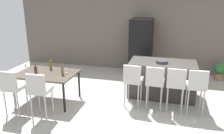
{
  "coord_description": "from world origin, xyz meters",
  "views": [
    {
      "loc": [
        0.55,
        -5.1,
        2.53
      ],
      "look_at": [
        -0.83,
        0.1,
        0.85
      ],
      "focal_mm": 36.5,
      "sensor_mm": 36.0,
      "label": 1
    }
  ],
  "objects_px": {
    "kitchen_island": "(162,79)",
    "refrigerator": "(141,47)",
    "dining_chair_far": "(39,89)",
    "wine_bottle_end": "(36,72)",
    "wine_bottle_corner": "(62,70)",
    "bar_chair_middle": "(155,81)",
    "wine_glass_left": "(40,69)",
    "potted_plant": "(220,70)",
    "bar_chair_right": "(176,83)",
    "bar_chair_left": "(133,79)",
    "dining_table": "(47,75)",
    "fruit_bowl": "(162,62)",
    "dining_chair_near": "(12,86)",
    "wine_glass_right": "(26,65)",
    "wine_bottle_near": "(51,65)",
    "bar_chair_far": "(197,85)",
    "wine_glass_middle": "(66,68)"
  },
  "relations": [
    {
      "from": "kitchen_island",
      "to": "refrigerator",
      "type": "distance_m",
      "value": 1.9
    },
    {
      "from": "dining_chair_far",
      "to": "wine_bottle_end",
      "type": "height_order",
      "value": "dining_chair_far"
    },
    {
      "from": "dining_chair_far",
      "to": "wine_bottle_corner",
      "type": "xyz_separation_m",
      "value": [
        0.12,
        0.83,
        0.16
      ]
    },
    {
      "from": "bar_chair_middle",
      "to": "wine_bottle_corner",
      "type": "xyz_separation_m",
      "value": [
        -2.16,
        -0.25,
        0.16
      ]
    },
    {
      "from": "wine_glass_left",
      "to": "potted_plant",
      "type": "bearing_deg",
      "value": 32.26
    },
    {
      "from": "refrigerator",
      "to": "potted_plant",
      "type": "bearing_deg",
      "value": -0.23
    },
    {
      "from": "bar_chair_middle",
      "to": "bar_chair_right",
      "type": "distance_m",
      "value": 0.46
    },
    {
      "from": "bar_chair_left",
      "to": "refrigerator",
      "type": "height_order",
      "value": "refrigerator"
    },
    {
      "from": "dining_table",
      "to": "fruit_bowl",
      "type": "relative_size",
      "value": 4.87
    },
    {
      "from": "bar_chair_right",
      "to": "wine_bottle_end",
      "type": "relative_size",
      "value": 3.58
    },
    {
      "from": "bar_chair_left",
      "to": "dining_chair_near",
      "type": "bearing_deg",
      "value": -155.78
    },
    {
      "from": "wine_bottle_end",
      "to": "wine_glass_right",
      "type": "relative_size",
      "value": 1.69
    },
    {
      "from": "wine_bottle_near",
      "to": "wine_bottle_corner",
      "type": "bearing_deg",
      "value": -32.33
    },
    {
      "from": "dining_table",
      "to": "fruit_bowl",
      "type": "height_order",
      "value": "fruit_bowl"
    },
    {
      "from": "bar_chair_middle",
      "to": "bar_chair_right",
      "type": "relative_size",
      "value": 1.0
    },
    {
      "from": "bar_chair_left",
      "to": "wine_glass_left",
      "type": "relative_size",
      "value": 6.03
    },
    {
      "from": "bar_chair_right",
      "to": "bar_chair_far",
      "type": "height_order",
      "value": "same"
    },
    {
      "from": "wine_bottle_corner",
      "to": "wine_glass_right",
      "type": "bearing_deg",
      "value": 174.71
    },
    {
      "from": "wine_glass_left",
      "to": "fruit_bowl",
      "type": "distance_m",
      "value": 2.98
    },
    {
      "from": "wine_bottle_end",
      "to": "wine_glass_left",
      "type": "xyz_separation_m",
      "value": [
        0.01,
        0.16,
        0.0
      ]
    },
    {
      "from": "kitchen_island",
      "to": "bar_chair_far",
      "type": "xyz_separation_m",
      "value": [
        0.77,
        -0.84,
        0.24
      ]
    },
    {
      "from": "kitchen_island",
      "to": "bar_chair_left",
      "type": "height_order",
      "value": "bar_chair_left"
    },
    {
      "from": "bar_chair_far",
      "to": "wine_glass_right",
      "type": "bearing_deg",
      "value": -177.84
    },
    {
      "from": "kitchen_island",
      "to": "bar_chair_left",
      "type": "relative_size",
      "value": 1.6
    },
    {
      "from": "dining_table",
      "to": "wine_glass_left",
      "type": "height_order",
      "value": "wine_glass_left"
    },
    {
      "from": "bar_chair_left",
      "to": "dining_chair_far",
      "type": "bearing_deg",
      "value": -148.46
    },
    {
      "from": "kitchen_island",
      "to": "bar_chair_right",
      "type": "bearing_deg",
      "value": -67.95
    },
    {
      "from": "dining_chair_near",
      "to": "kitchen_island",
      "type": "bearing_deg",
      "value": 32.3
    },
    {
      "from": "wine_bottle_near",
      "to": "wine_glass_right",
      "type": "relative_size",
      "value": 1.72
    },
    {
      "from": "dining_chair_far",
      "to": "wine_glass_middle",
      "type": "bearing_deg",
      "value": 81.81
    },
    {
      "from": "kitchen_island",
      "to": "wine_bottle_end",
      "type": "height_order",
      "value": "wine_bottle_end"
    },
    {
      "from": "bar_chair_right",
      "to": "dining_chair_far",
      "type": "relative_size",
      "value": 1.0
    },
    {
      "from": "dining_chair_far",
      "to": "wine_bottle_near",
      "type": "relative_size",
      "value": 3.5
    },
    {
      "from": "kitchen_island",
      "to": "bar_chair_middle",
      "type": "xyz_separation_m",
      "value": [
        -0.12,
        -0.84,
        0.24
      ]
    },
    {
      "from": "bar_chair_far",
      "to": "wine_bottle_corner",
      "type": "xyz_separation_m",
      "value": [
        -3.05,
        -0.25,
        0.16
      ]
    },
    {
      "from": "bar_chair_far",
      "to": "dining_chair_near",
      "type": "bearing_deg",
      "value": -164.09
    },
    {
      "from": "wine_glass_right",
      "to": "dining_chair_far",
      "type": "bearing_deg",
      "value": -44.6
    },
    {
      "from": "wine_glass_middle",
      "to": "wine_bottle_near",
      "type": "bearing_deg",
      "value": 162.24
    },
    {
      "from": "bar_chair_left",
      "to": "dining_chair_near",
      "type": "relative_size",
      "value": 1.0
    },
    {
      "from": "wine_bottle_end",
      "to": "bar_chair_far",
      "type": "bearing_deg",
      "value": 8.25
    },
    {
      "from": "bar_chair_right",
      "to": "wine_glass_left",
      "type": "relative_size",
      "value": 6.03
    },
    {
      "from": "dining_table",
      "to": "wine_glass_middle",
      "type": "distance_m",
      "value": 0.51
    },
    {
      "from": "fruit_bowl",
      "to": "potted_plant",
      "type": "bearing_deg",
      "value": 45.48
    },
    {
      "from": "wine_bottle_end",
      "to": "refrigerator",
      "type": "distance_m",
      "value": 3.63
    },
    {
      "from": "bar_chair_far",
      "to": "dining_table",
      "type": "bearing_deg",
      "value": -176.26
    },
    {
      "from": "dining_chair_far",
      "to": "dining_table",
      "type": "bearing_deg",
      "value": 110.71
    },
    {
      "from": "bar_chair_right",
      "to": "dining_chair_near",
      "type": "relative_size",
      "value": 1.0
    },
    {
      "from": "wine_glass_right",
      "to": "refrigerator",
      "type": "distance_m",
      "value": 3.67
    },
    {
      "from": "dining_chair_far",
      "to": "wine_glass_left",
      "type": "xyz_separation_m",
      "value": [
        -0.41,
        0.73,
        0.17
      ]
    },
    {
      "from": "dining_chair_far",
      "to": "bar_chair_middle",
      "type": "bearing_deg",
      "value": 25.53
    }
  ]
}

